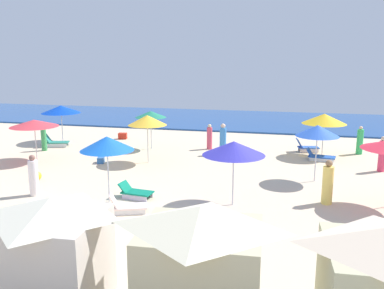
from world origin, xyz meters
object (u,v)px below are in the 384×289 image
umbrella_6 (324,119)px  lounge_chair_7_1 (126,206)px  lounge_chair_6_1 (306,147)px  lounge_chair_7_0 (135,192)px  umbrella_3 (147,120)px  lounge_chair_0_0 (56,142)px  umbrella_2 (34,123)px  beachgoer_4 (382,155)px  umbrella_0 (61,109)px  umbrella_9 (234,148)px  beachgoer_6 (34,177)px  cabana_2 (55,260)px  cooler_box_1 (123,136)px  umbrella_7 (107,143)px  beachgoer_2 (223,140)px  beachgoer_3 (210,137)px  beachgoer_5 (328,184)px  umbrella_8 (151,114)px  umbrella_5 (318,131)px  lounge_chair_6_0 (320,156)px  beachgoer_1 (360,141)px  cooler_box_2 (101,160)px  beach_ball_0 (37,176)px  beachgoer_7 (44,139)px  cabana_3 (200,275)px

umbrella_6 → lounge_chair_7_1: size_ratio=1.66×
lounge_chair_6_1 → lounge_chair_7_0: bearing=134.5°
umbrella_3 → lounge_chair_7_1: umbrella_3 is taller
lounge_chair_0_0 → umbrella_3: umbrella_3 is taller
umbrella_2 → lounge_chair_7_0: size_ratio=1.83×
umbrella_3 → beachgoer_4: umbrella_3 is taller
umbrella_0 → umbrella_9: 15.14m
umbrella_0 → beachgoer_6: bearing=-65.4°
cabana_2 → cooler_box_1: cabana_2 is taller
umbrella_7 → beachgoer_2: (2.95, 8.69, -1.46)m
beachgoer_3 → umbrella_7: bearing=148.6°
lounge_chair_7_1 → beachgoer_5: 7.44m
umbrella_8 → lounge_chair_6_1: bearing=8.4°
umbrella_2 → beachgoer_4: 17.43m
umbrella_2 → beachgoer_6: 5.93m
umbrella_0 → umbrella_5: (15.37, -5.14, 0.16)m
lounge_chair_0_0 → lounge_chair_6_0: size_ratio=0.99×
lounge_chair_6_0 → umbrella_8: 9.79m
umbrella_2 → beachgoer_1: umbrella_2 is taller
umbrella_3 → cooler_box_2: (-2.37, -0.63, -2.07)m
lounge_chair_6_1 → beach_ball_0: lounge_chair_6_1 is taller
beachgoer_2 → beachgoer_5: beachgoer_2 is taller
umbrella_6 → cooler_box_2: size_ratio=4.48×
cooler_box_1 → umbrella_5: bearing=138.8°
beachgoer_2 → beachgoer_4: bearing=-174.6°
lounge_chair_6_0 → lounge_chair_6_1: 1.98m
beachgoer_7 → lounge_chair_7_0: bearing=-94.8°
umbrella_9 → beachgoer_2: (-1.64, 7.88, -1.34)m
umbrella_0 → beach_ball_0: 8.70m
umbrella_5 → beach_ball_0: size_ratio=6.80×
umbrella_0 → cooler_box_2: size_ratio=4.59×
umbrella_6 → beachgoer_2: size_ratio=1.36×
umbrella_5 → lounge_chair_6_0: 4.47m
umbrella_2 → lounge_chair_7_1: umbrella_2 is taller
beachgoer_4 → lounge_chair_6_0: bearing=36.7°
cabana_2 → umbrella_9: size_ratio=1.13×
cabana_2 → lounge_chair_0_0: (-9.32, 15.22, -1.11)m
umbrella_8 → cabana_3: bearing=-68.0°
beachgoer_3 → beach_ball_0: size_ratio=4.05×
umbrella_6 → umbrella_9: size_ratio=0.99×
cabana_3 → cooler_box_1: (-9.29, 18.37, -1.23)m
umbrella_6 → beachgoer_5: bearing=-92.6°
lounge_chair_7_1 → lounge_chair_7_0: bearing=-11.1°
umbrella_2 → lounge_chair_6_1: umbrella_2 is taller
beachgoer_6 → beach_ball_0: (-1.11, 1.86, -0.58)m
cabana_3 → umbrella_9: 7.73m
lounge_chair_7_0 → beachgoer_1: beachgoer_1 is taller
umbrella_8 → umbrella_7: bearing=-81.1°
umbrella_2 → beachgoer_6: bearing=-57.3°
lounge_chair_7_1 → beachgoer_3: beachgoer_3 is taller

